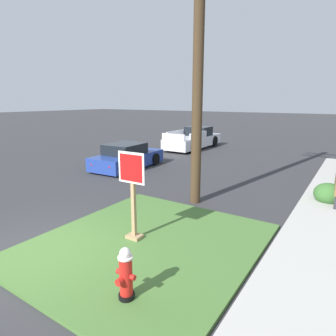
# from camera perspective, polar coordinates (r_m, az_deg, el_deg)

# --- Properties ---
(ground_plane) EXTENTS (160.00, 160.00, 0.00)m
(ground_plane) POSITION_cam_1_polar(r_m,az_deg,el_deg) (7.39, -24.77, -14.98)
(ground_plane) COLOR #333335
(grass_corner_patch) EXTENTS (4.84, 5.42, 0.08)m
(grass_corner_patch) POSITION_cam_1_polar(r_m,az_deg,el_deg) (7.10, -4.29, -14.54)
(grass_corner_patch) COLOR #477033
(grass_corner_patch) RESTS_ON ground
(sidewalk_strip) EXTENTS (2.20, 18.15, 0.12)m
(sidewalk_strip) POSITION_cam_1_polar(r_m,az_deg,el_deg) (10.05, 30.13, -7.73)
(sidewalk_strip) COLOR #B2AFA8
(sidewalk_strip) RESTS_ON ground
(fire_hydrant) EXTENTS (0.38, 0.34, 0.93)m
(fire_hydrant) POSITION_cam_1_polar(r_m,az_deg,el_deg) (5.17, -8.30, -20.03)
(fire_hydrant) COLOR black
(fire_hydrant) RESTS_ON grass_corner_patch
(stop_sign) EXTENTS (0.73, 0.29, 2.12)m
(stop_sign) POSITION_cam_1_polar(r_m,az_deg,el_deg) (6.88, -6.89, -5.81)
(stop_sign) COLOR #A3845B
(stop_sign) RESTS_ON grass_corner_patch
(manhole_cover) EXTENTS (0.70, 0.70, 0.02)m
(manhole_cover) POSITION_cam_1_polar(r_m,az_deg,el_deg) (9.22, -11.14, -8.27)
(manhole_cover) COLOR black
(manhole_cover) RESTS_ON ground
(parked_sedan_blue) EXTENTS (2.09, 4.10, 1.25)m
(parked_sedan_blue) POSITION_cam_1_polar(r_m,az_deg,el_deg) (14.78, -8.05, 2.11)
(parked_sedan_blue) COLOR #233D93
(parked_sedan_blue) RESTS_ON ground
(pickup_truck_white) EXTENTS (2.01, 5.45, 1.48)m
(pickup_truck_white) POSITION_cam_1_polar(r_m,az_deg,el_deg) (20.87, 5.11, 5.61)
(pickup_truck_white) COLOR silver
(pickup_truck_white) RESTS_ON ground
(utility_pole) EXTENTS (1.80, 0.33, 9.84)m
(utility_pole) POSITION_cam_1_polar(r_m,az_deg,el_deg) (9.46, 6.05, 23.77)
(utility_pole) COLOR #42301E
(utility_pole) RESTS_ON ground
(shrub_by_curb) EXTENTS (0.91, 0.91, 0.71)m
(shrub_by_curb) POSITION_cam_1_polar(r_m,az_deg,el_deg) (10.87, 28.98, -4.47)
(shrub_by_curb) COLOR #38682E
(shrub_by_curb) RESTS_ON ground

